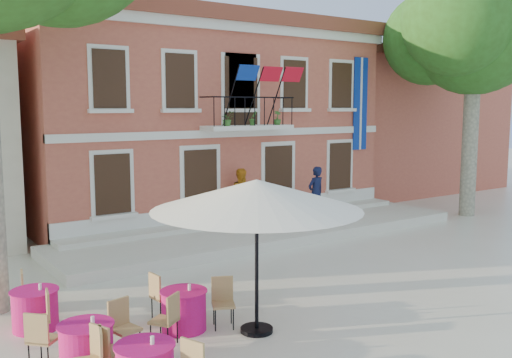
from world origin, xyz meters
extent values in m
plane|color=beige|center=(0.00, 0.00, 0.00)|extent=(90.00, 90.00, 0.00)
cube|color=#C25E46|center=(2.00, 10.00, 3.50)|extent=(13.00, 8.00, 7.00)
cube|color=brown|center=(2.00, 10.00, 7.25)|extent=(13.50, 8.50, 0.50)
cube|color=silver|center=(2.00, 6.05, 6.85)|extent=(13.30, 0.35, 0.35)
cube|color=silver|center=(2.00, 5.55, 3.50)|extent=(3.20, 0.90, 0.15)
cube|color=black|center=(2.00, 5.15, 4.50)|extent=(3.20, 0.04, 0.04)
cube|color=navy|center=(7.60, 5.94, 4.30)|extent=(0.70, 0.05, 3.60)
cube|color=navy|center=(1.10, 4.80, 5.25)|extent=(0.76, 0.27, 0.47)
cube|color=red|center=(2.00, 4.80, 5.25)|extent=(0.76, 0.29, 0.47)
cube|color=red|center=(2.90, 4.80, 5.25)|extent=(0.76, 0.27, 0.47)
imported|color=#26591E|center=(1.00, 5.25, 3.82)|extent=(0.43, 0.37, 0.48)
imported|color=#26591E|center=(2.00, 5.25, 3.82)|extent=(0.26, 0.21, 0.48)
imported|color=#26591E|center=(3.00, 5.25, 3.82)|extent=(0.27, 0.27, 0.48)
cube|color=#C25E46|center=(14.00, 11.00, 3.00)|extent=(9.00, 9.00, 6.00)
cube|color=brown|center=(14.00, 11.00, 6.20)|extent=(9.40, 9.40, 0.40)
cube|color=silver|center=(2.00, 4.40, 0.15)|extent=(14.00, 3.40, 0.30)
cylinder|color=#A59E84|center=(10.49, 2.94, 3.00)|extent=(0.59, 0.59, 6.00)
sphere|color=#264C17|center=(10.49, 2.94, 7.02)|extent=(4.80, 4.80, 4.80)
cylinder|color=black|center=(-2.83, -1.92, 0.04)|extent=(0.61, 0.61, 0.08)
cylinder|color=black|center=(-2.83, -1.92, 1.28)|extent=(0.07, 0.07, 2.55)
cone|color=white|center=(-2.83, -1.92, 2.61)|extent=(3.88, 3.88, 0.56)
imported|color=black|center=(4.12, 4.50, 1.23)|extent=(0.72, 0.51, 1.85)
imported|color=orange|center=(1.71, 5.46, 1.22)|extent=(0.94, 0.75, 1.84)
cylinder|color=#BE117B|center=(-3.90, -1.06, 0.38)|extent=(0.84, 0.84, 0.75)
cylinder|color=#BE117B|center=(-3.90, -1.06, 0.76)|extent=(0.90, 0.90, 0.02)
cube|color=#A77953|center=(-3.97, -0.32, 0.47)|extent=(0.45, 0.45, 0.95)
cube|color=#A77953|center=(-4.52, -1.49, 0.47)|extent=(0.58, 0.58, 0.95)
cube|color=#A77953|center=(-3.22, -1.38, 0.47)|extent=(0.56, 0.56, 0.95)
cylinder|color=#BE117B|center=(-5.51, -2.93, 0.76)|extent=(0.90, 0.90, 0.02)
cube|color=#A77953|center=(-5.77, -2.23, 0.47)|extent=(0.54, 0.54, 0.95)
cylinder|color=#BE117B|center=(-5.96, -1.66, 0.38)|extent=(0.84, 0.84, 0.75)
cylinder|color=#BE117B|center=(-5.96, -1.66, 0.76)|extent=(0.90, 0.90, 0.02)
cube|color=#A77953|center=(-5.23, -1.48, 0.47)|extent=(0.51, 0.51, 0.95)
cube|color=#A77953|center=(-6.48, -1.12, 0.47)|extent=(0.59, 0.59, 0.95)
cylinder|color=#BE117B|center=(-6.21, 0.57, 0.38)|extent=(0.84, 0.84, 0.75)
cylinder|color=#BE117B|center=(-6.21, 0.57, 0.76)|extent=(0.90, 0.90, 0.02)
cube|color=#A77953|center=(-6.06, 1.30, 0.47)|extent=(0.49, 0.49, 0.95)
cube|color=#A77953|center=(-6.35, -0.17, 0.47)|extent=(0.49, 0.49, 0.95)
camera|label=1|loc=(-8.67, -10.35, 4.20)|focal=40.00mm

